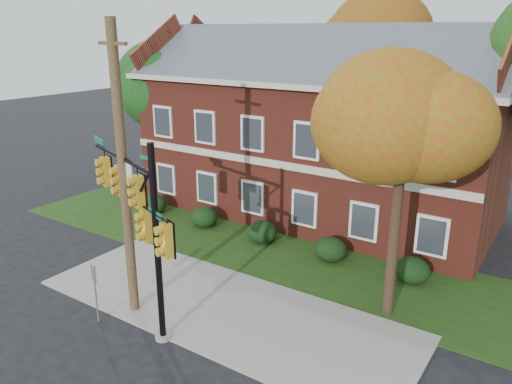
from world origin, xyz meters
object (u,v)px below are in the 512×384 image
Objects in this scene: utility_pole at (124,175)px; sign_post at (95,283)px; hedge_center at (262,232)px; traffic_signal at (140,212)px; hedge_far_right at (412,270)px; tree_far_rear at (399,41)px; apartment_building at (318,120)px; hedge_right at (331,249)px; hedge_far_left at (154,204)px; tree_left_rear at (164,79)px; hedge_left at (204,217)px; tree_near_right at (410,126)px.

sign_post is (-0.49, -1.20, -3.54)m from utility_pole.
traffic_signal reaches higher than hedge_center.
hedge_far_right is 16.51m from tree_far_rear.
hedge_far_right is at bearing -36.89° from apartment_building.
traffic_signal is at bearing -111.31° from hedge_right.
hedge_far_left is 0.65× the size of sign_post.
traffic_signal is (10.19, -11.94, -2.68)m from tree_left_rear.
tree_left_rear is at bearing 123.42° from hedge_far_left.
apartment_building is at bearing 56.33° from hedge_left.
tree_near_right reaches higher than hedge_far_right.
hedge_far_right is 0.16× the size of tree_left_rear.
hedge_right is (3.50, -5.25, -4.46)m from apartment_building.
tree_left_rear is 15.92m from traffic_signal.
apartment_building reaches higher than tree_left_rear.
hedge_far_left is at bearing -143.11° from apartment_building.
traffic_signal is at bearing -143.72° from tree_near_right.
apartment_building reaches higher than hedge_left.
tree_far_rear reaches higher than hedge_far_right.
hedge_far_left is at bearing -56.58° from tree_left_rear.
hedge_far_left and hedge_left have the same top height.
hedge_left is at bearing 0.00° from hedge_far_left.
tree_near_right is 18.33m from tree_left_rear.
hedge_center is 1.00× the size of hedge_right.
hedge_far_right is (3.50, 0.00, 0.00)m from hedge_right.
apartment_building reaches higher than hedge_far_right.
tree_near_right is 3.99× the size of sign_post.
traffic_signal reaches higher than hedge_far_right.
tree_left_rear reaches higher than tree_near_right.
hedge_far_left is 0.22× the size of traffic_signal.
hedge_far_right is 6.77m from tree_near_right.
apartment_building is at bearing 112.11° from traffic_signal.
apartment_building is 8.75× the size of sign_post.
traffic_signal is 0.65× the size of utility_pole.
hedge_left is 12.68m from tree_near_right.
tree_left_rear is (-13.23, 4.14, 6.16)m from hedge_right.
hedge_center is at bearing 0.00° from hedge_far_left.
tree_near_right is at bearing -11.27° from hedge_far_left.
apartment_building is at bearing 98.35° from utility_pole.
apartment_building is 14.43m from sign_post.
apartment_building is 2.19× the size of tree_near_right.
hedge_left is at bearing 180.00° from hedge_right.
hedge_center is at bearing -23.04° from tree_left_rear.
utility_pole is (9.23, -11.64, -1.68)m from tree_left_rear.
tree_near_right is (0.22, -2.83, 6.14)m from hedge_far_right.
traffic_signal reaches higher than hedge_left.
hedge_right is (10.50, 0.00, 0.00)m from hedge_far_left.
sign_post is (-4.49, -8.70, 0.93)m from hedge_right.
hedge_left is 1.00× the size of hedge_center.
traffic_signal is at bearing -129.98° from hedge_far_right.
sign_post is at bearing -73.88° from hedge_left.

